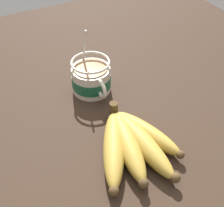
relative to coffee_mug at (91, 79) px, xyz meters
The scene contains 3 objects.
table 9.97cm from the coffee_mug, 10.71° to the left, with size 124.49×124.49×3.01cm.
coffee_mug is the anchor object (origin of this frame).
banana_bunch 22.35cm from the coffee_mug, ahead, with size 23.82×19.69×4.46cm.
Camera 1 is at (50.11, -26.65, 54.43)cm, focal length 50.00 mm.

